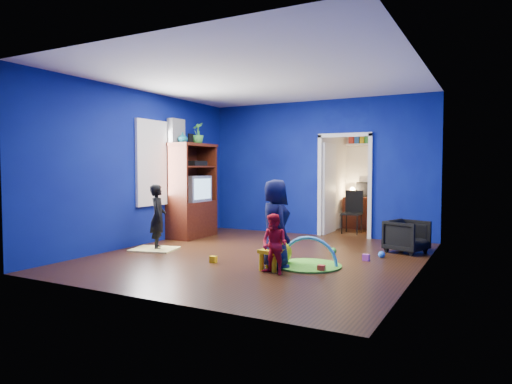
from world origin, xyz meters
The scene contains 33 objects.
floor centered at (0.00, 0.00, 0.00)m, with size 5.00×5.50×0.01m, color black.
ceiling centered at (0.00, 0.00, 2.90)m, with size 5.00×5.50×0.01m, color white.
wall_back centered at (0.00, 2.75, 1.45)m, with size 5.00×0.02×2.90m, color navy.
wall_front centered at (0.00, -2.75, 1.45)m, with size 5.00×0.02×2.90m, color navy.
wall_left centered at (-2.50, 0.00, 1.45)m, with size 0.02×5.50×2.90m, color navy.
wall_right centered at (2.50, 0.00, 1.45)m, with size 0.02×5.50×2.90m, color navy.
alcove centered at (0.60, 3.62, 1.25)m, with size 1.00×1.75×2.50m, color silver, non-canonical shape.
armchair centered at (2.09, 1.50, 0.28)m, with size 0.60×0.62×0.56m, color black.
child_black centered at (-1.90, -0.25, 0.58)m, with size 0.42×0.28×1.16m, color black.
child_navy centered at (0.61, -0.66, 0.64)m, with size 0.63×0.41×1.29m, color #0F1837.
toddler_red centered at (0.77, -1.01, 0.41)m, with size 0.40×0.31×0.83m, color red.
vase centered at (-2.22, 0.92, 2.07)m, with size 0.20×0.20×0.21m, color #0D5E6E.
potted_plant centered at (-2.22, 1.44, 2.19)m, with size 0.25×0.25×0.46m, color #378D33.
tv_armoire centered at (-2.22, 1.22, 0.98)m, with size 0.58×1.14×1.96m, color #3A1409.
crt_tv centered at (-2.18, 1.22, 1.02)m, with size 0.46×0.70×0.54m, color silver.
yellow_blanket centered at (-1.90, -0.35, 0.01)m, with size 0.75×0.60×0.03m, color #F2E07A.
hopper_ball centered at (0.56, -0.41, 0.19)m, with size 0.38×0.38×0.38m, color yellow.
kid_chair centered at (0.62, -0.81, 0.25)m, with size 0.28×0.28×0.50m, color yellow.
play_mat centered at (1.00, -0.33, 0.01)m, with size 0.97×0.97×0.03m, color green.
toy_arch centered at (1.00, -0.33, 0.02)m, with size 0.87×0.87×0.05m, color #3F8CD8.
window_left centered at (-2.48, 0.35, 1.55)m, with size 0.03×0.95×1.55m, color white.
curtain centered at (-2.37, 0.90, 1.25)m, with size 0.14×0.42×2.40m, color slate.
doorway centered at (0.60, 2.75, 1.05)m, with size 1.16×0.10×2.10m, color white.
study_desk centered at (0.60, 4.26, 0.38)m, with size 0.88×0.44×0.75m, color #3D140A.
desk_monitor centered at (0.60, 4.38, 0.95)m, with size 0.40×0.05×0.32m, color black.
desk_lamp centered at (0.32, 4.32, 0.93)m, with size 0.14×0.14×0.14m, color #FFD88C.
folding_chair centered at (0.60, 3.30, 0.46)m, with size 0.40×0.40×0.92m, color black.
book_shelf centered at (0.60, 4.37, 2.02)m, with size 0.88×0.24×0.04m, color white.
toy_0 centered at (1.30, -0.60, 0.05)m, with size 0.10×0.08×0.10m, color red.
toy_1 centered at (1.81, 0.84, 0.06)m, with size 0.11×0.11×0.11m, color blue.
toy_2 centered at (-0.39, -0.76, 0.05)m, with size 0.10×0.08×0.10m, color yellow.
toy_3 centered at (1.01, 0.80, 0.06)m, with size 0.11×0.11×0.11m, color green.
toy_4 centered at (1.65, 0.48, 0.05)m, with size 0.10×0.08×0.10m, color #C449C2.
Camera 1 is at (3.44, -6.58, 1.45)m, focal length 32.00 mm.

